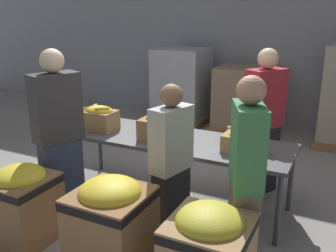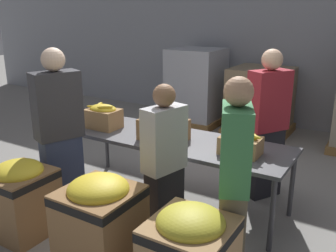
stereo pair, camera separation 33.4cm
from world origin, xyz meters
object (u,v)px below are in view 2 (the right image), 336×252
at_px(sorting_table, 171,142).
at_px(banana_box_0, 103,116).
at_px(volunteer_3, 233,182).
at_px(banana_box_2, 241,143).
at_px(volunteer_2, 267,126).
at_px(pallet_stack_2, 196,87).
at_px(donation_bin_0, 21,195).
at_px(banana_box_1, 164,126).
at_px(donation_bin_1, 100,221).
at_px(pallet_stack_0, 260,102).
at_px(volunteer_0, 60,134).
at_px(volunteer_1, 164,166).

xyz_separation_m(sorting_table, banana_box_0, (-0.89, -0.10, 0.20)).
relative_size(banana_box_0, volunteer_3, 0.24).
relative_size(banana_box_2, volunteer_2, 0.25).
bearing_deg(pallet_stack_2, volunteer_3, -59.04).
xyz_separation_m(sorting_table, volunteer_3, (1.06, -0.82, 0.11)).
xyz_separation_m(banana_box_0, donation_bin_0, (-0.02, -1.23, -0.51)).
bearing_deg(pallet_stack_2, banana_box_1, -69.06).
bearing_deg(banana_box_2, pallet_stack_2, 123.94).
distance_m(sorting_table, pallet_stack_2, 3.21).
bearing_deg(banana_box_2, donation_bin_1, -120.09).
distance_m(volunteer_3, donation_bin_0, 2.08).
relative_size(sorting_table, pallet_stack_0, 2.25).
relative_size(donation_bin_1, pallet_stack_2, 0.58).
bearing_deg(pallet_stack_0, banana_box_1, -91.75).
bearing_deg(pallet_stack_0, donation_bin_1, -89.33).
distance_m(banana_box_1, pallet_stack_2, 3.28).
xyz_separation_m(banana_box_1, volunteer_3, (1.10, -0.73, -0.09)).
bearing_deg(volunteer_0, volunteer_1, -64.72).
height_order(sorting_table, donation_bin_0, sorting_table).
bearing_deg(banana_box_2, volunteer_2, 87.95).
relative_size(volunteer_2, pallet_stack_0, 1.47).
relative_size(volunteer_2, pallet_stack_2, 1.20).
bearing_deg(banana_box_0, banana_box_1, 0.52).
xyz_separation_m(sorting_table, banana_box_1, (-0.05, -0.09, 0.20)).
distance_m(donation_bin_1, pallet_stack_0, 4.32).
relative_size(volunteer_1, pallet_stack_0, 1.29).
distance_m(banana_box_1, volunteer_0, 1.10).
xyz_separation_m(sorting_table, donation_bin_0, (-0.91, -1.32, -0.32)).
height_order(banana_box_0, banana_box_2, banana_box_0).
height_order(volunteer_0, volunteer_1, volunteer_0).
xyz_separation_m(sorting_table, banana_box_2, (0.83, -0.07, 0.16)).
distance_m(sorting_table, donation_bin_0, 1.64).
distance_m(volunteer_3, pallet_stack_2, 4.42).
height_order(banana_box_0, volunteer_1, volunteer_1).
distance_m(sorting_table, donation_bin_1, 1.36).
bearing_deg(banana_box_1, volunteer_1, -57.50).
relative_size(sorting_table, volunteer_2, 1.53).
height_order(banana_box_0, pallet_stack_2, pallet_stack_2).
distance_m(volunteer_2, donation_bin_1, 2.19).
relative_size(volunteer_0, volunteer_2, 1.03).
bearing_deg(pallet_stack_0, pallet_stack_2, -179.09).
xyz_separation_m(volunteer_0, volunteer_3, (1.96, -0.04, -0.05)).
relative_size(banana_box_1, volunteer_3, 0.30).
bearing_deg(volunteer_0, volunteer_2, -29.05).
height_order(banana_box_0, volunteer_0, volunteer_0).
bearing_deg(pallet_stack_0, volunteer_2, -70.69).
distance_m(banana_box_2, donation_bin_0, 2.20).
xyz_separation_m(volunteer_1, pallet_stack_2, (-1.55, 3.66, -0.04)).
height_order(volunteer_3, donation_bin_1, volunteer_3).
distance_m(banana_box_1, pallet_stack_0, 3.10).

